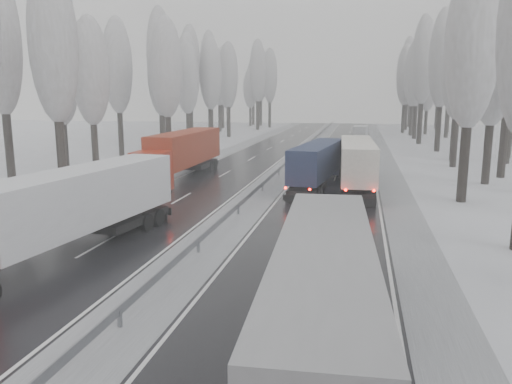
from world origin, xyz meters
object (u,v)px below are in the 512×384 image
(box_truck_distant, at_px, (361,133))
(truck_grey_tarp, at_px, (325,285))
(truck_red_white, at_px, (69,208))
(truck_red_red, at_px, (182,152))
(truck_blue_box, at_px, (321,161))
(truck_cream_box, at_px, (357,160))

(box_truck_distant, bearing_deg, truck_grey_tarp, -85.77)
(box_truck_distant, xyz_separation_m, truck_red_white, (-13.03, -65.58, 1.05))
(truck_red_red, bearing_deg, truck_grey_tarp, -62.95)
(truck_grey_tarp, height_order, box_truck_distant, truck_grey_tarp)
(truck_blue_box, xyz_separation_m, truck_red_red, (-12.46, 1.33, 0.31))
(truck_blue_box, distance_m, box_truck_distant, 45.05)
(truck_grey_tarp, relative_size, truck_blue_box, 1.05)
(truck_blue_box, distance_m, truck_red_red, 12.53)
(truck_blue_box, height_order, truck_cream_box, truck_cream_box)
(truck_grey_tarp, bearing_deg, truck_blue_box, 91.81)
(truck_cream_box, relative_size, truck_red_red, 0.94)
(truck_blue_box, relative_size, box_truck_distant, 2.09)
(box_truck_distant, bearing_deg, truck_red_red, -104.79)
(truck_blue_box, relative_size, truck_cream_box, 0.93)
(truck_blue_box, distance_m, truck_red_white, 22.89)
(box_truck_distant, distance_m, truck_red_white, 66.87)
(truck_blue_box, height_order, truck_red_white, truck_red_white)
(truck_red_white, relative_size, truck_red_red, 0.96)
(truck_red_white, bearing_deg, truck_grey_tarp, -22.70)
(truck_red_white, bearing_deg, truck_blue_box, 71.46)
(truck_grey_tarp, xyz_separation_m, truck_red_white, (-12.18, 6.96, 0.09))
(box_truck_distant, relative_size, truck_red_white, 0.44)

